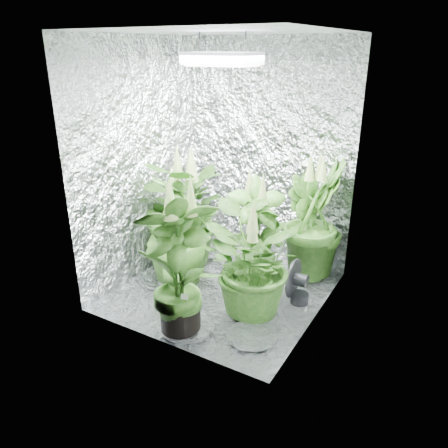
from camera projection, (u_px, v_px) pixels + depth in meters
ground at (222, 291)px, 3.67m from camera, size 1.60×1.60×0.00m
walls at (222, 176)px, 3.29m from camera, size 1.62×1.62×2.00m
ceiling at (222, 31)px, 2.92m from camera, size 1.60×1.60×0.01m
grow_lamp at (222, 59)px, 2.98m from camera, size 0.50×0.30×0.22m
plant_a at (184, 213)px, 3.90m from camera, size 1.05×1.05×1.12m
plant_b at (257, 237)px, 3.56m from camera, size 0.68×0.68×1.01m
plant_c at (314, 221)px, 3.71m from camera, size 0.67×0.67×1.13m
plant_d at (178, 232)px, 3.63m from camera, size 0.72×0.72×1.04m
plant_e at (250, 266)px, 3.16m from camera, size 0.91×0.91×0.91m
plant_f at (178, 265)px, 2.94m from camera, size 0.79×0.79×1.15m
circulation_fan at (297, 285)px, 3.45m from camera, size 0.14×0.32×0.37m
plant_label at (184, 300)px, 2.98m from camera, size 0.06×0.03×0.08m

